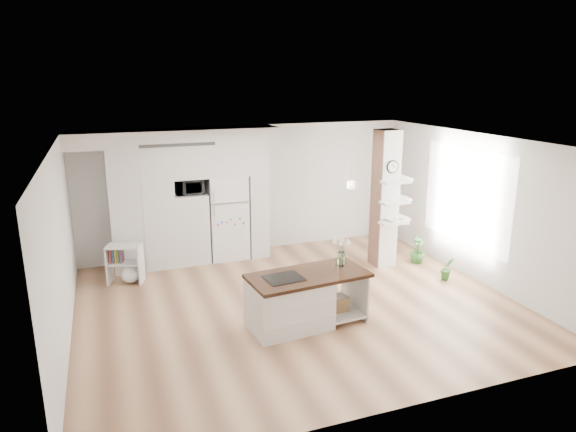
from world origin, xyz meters
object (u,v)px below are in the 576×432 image
at_px(refrigerator, 227,217).
at_px(bookshelf, 127,267).
at_px(floor_plant_a, 447,268).
at_px(kitchen_island, 296,300).

relative_size(refrigerator, bookshelf, 2.43).
height_order(refrigerator, floor_plant_a, refrigerator).
xyz_separation_m(refrigerator, kitchen_island, (0.23, -3.39, -0.45)).
height_order(refrigerator, bookshelf, refrigerator).
distance_m(kitchen_island, floor_plant_a, 3.38).
relative_size(refrigerator, floor_plant_a, 3.97).
bearing_deg(refrigerator, floor_plant_a, -36.78).
height_order(kitchen_island, bookshelf, kitchen_island).
bearing_deg(bookshelf, refrigerator, 38.34).
distance_m(kitchen_island, bookshelf, 3.51).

